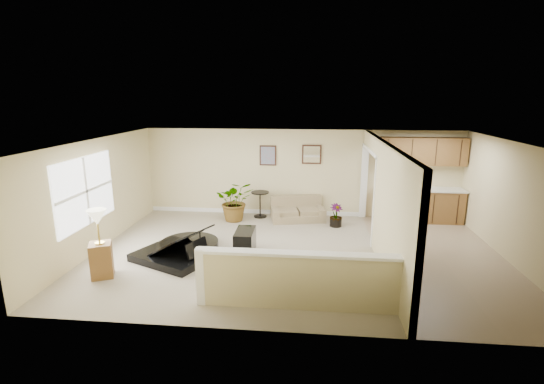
# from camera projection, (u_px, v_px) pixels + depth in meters

# --- Properties ---
(floor) EXTENTS (9.00, 9.00, 0.00)m
(floor) POSITION_uv_depth(u_px,v_px,m) (296.00, 254.00, 8.76)
(floor) COLOR tan
(floor) RESTS_ON ground
(back_wall) EXTENTS (9.00, 0.04, 2.50)m
(back_wall) POSITION_uv_depth(u_px,v_px,m) (301.00, 173.00, 11.36)
(back_wall) COLOR beige
(back_wall) RESTS_ON floor
(front_wall) EXTENTS (9.00, 0.04, 2.50)m
(front_wall) POSITION_uv_depth(u_px,v_px,m) (289.00, 254.00, 5.56)
(front_wall) COLOR beige
(front_wall) RESTS_ON floor
(left_wall) EXTENTS (0.04, 6.00, 2.50)m
(left_wall) POSITION_uv_depth(u_px,v_px,m) (98.00, 195.00, 8.90)
(left_wall) COLOR beige
(left_wall) RESTS_ON floor
(right_wall) EXTENTS (0.04, 6.00, 2.50)m
(right_wall) POSITION_uv_depth(u_px,v_px,m) (517.00, 205.00, 8.03)
(right_wall) COLOR beige
(right_wall) RESTS_ON floor
(ceiling) EXTENTS (9.00, 6.00, 0.04)m
(ceiling) POSITION_uv_depth(u_px,v_px,m) (298.00, 142.00, 8.16)
(ceiling) COLOR beige
(ceiling) RESTS_ON back_wall
(kitchen_vinyl) EXTENTS (2.70, 6.00, 0.01)m
(kitchen_vinyl) POSITION_uv_depth(u_px,v_px,m) (442.00, 259.00, 8.46)
(kitchen_vinyl) COLOR gray
(kitchen_vinyl) RESTS_ON floor
(interior_partition) EXTENTS (0.18, 5.99, 2.50)m
(interior_partition) POSITION_uv_depth(u_px,v_px,m) (380.00, 200.00, 8.54)
(interior_partition) COLOR beige
(interior_partition) RESTS_ON floor
(pony_half_wall) EXTENTS (3.42, 0.22, 1.00)m
(pony_half_wall) POSITION_uv_depth(u_px,v_px,m) (295.00, 279.00, 6.41)
(pony_half_wall) COLOR beige
(pony_half_wall) RESTS_ON floor
(left_window) EXTENTS (0.05, 2.15, 1.45)m
(left_window) POSITION_uv_depth(u_px,v_px,m) (85.00, 191.00, 8.36)
(left_window) COLOR white
(left_window) RESTS_ON left_wall
(wall_art_left) EXTENTS (0.48, 0.04, 0.58)m
(wall_art_left) POSITION_uv_depth(u_px,v_px,m) (268.00, 155.00, 11.30)
(wall_art_left) COLOR #361D13
(wall_art_left) RESTS_ON back_wall
(wall_mirror) EXTENTS (0.55, 0.04, 0.55)m
(wall_mirror) POSITION_uv_depth(u_px,v_px,m) (312.00, 154.00, 11.17)
(wall_mirror) COLOR #361D13
(wall_mirror) RESTS_ON back_wall
(kitchen_cabinets) EXTENTS (2.36, 0.65, 2.33)m
(kitchen_cabinets) POSITION_uv_depth(u_px,v_px,m) (416.00, 191.00, 10.88)
(kitchen_cabinets) COLOR brown
(kitchen_cabinets) RESTS_ON floor
(piano) EXTENTS (2.24, 2.19, 1.48)m
(piano) POSITION_uv_depth(u_px,v_px,m) (176.00, 229.00, 8.53)
(piano) COLOR black
(piano) RESTS_ON floor
(piano_bench) EXTENTS (0.41, 0.80, 0.53)m
(piano_bench) POSITION_uv_depth(u_px,v_px,m) (245.00, 242.00, 8.75)
(piano_bench) COLOR black
(piano_bench) RESTS_ON floor
(loveseat) EXTENTS (1.63, 1.11, 0.84)m
(loveseat) POSITION_uv_depth(u_px,v_px,m) (298.00, 208.00, 11.13)
(loveseat) COLOR #96835F
(loveseat) RESTS_ON floor
(accent_table) EXTENTS (0.51, 0.51, 0.75)m
(accent_table) POSITION_uv_depth(u_px,v_px,m) (260.00, 201.00, 11.32)
(accent_table) COLOR black
(accent_table) RESTS_ON floor
(palm_plant) EXTENTS (1.20, 1.10, 1.14)m
(palm_plant) POSITION_uv_depth(u_px,v_px,m) (235.00, 201.00, 10.98)
(palm_plant) COLOR black
(palm_plant) RESTS_ON floor
(small_plant) EXTENTS (0.46, 0.46, 0.62)m
(small_plant) POSITION_uv_depth(u_px,v_px,m) (336.00, 217.00, 10.55)
(small_plant) COLOR black
(small_plant) RESTS_ON floor
(lamp_stand) EXTENTS (0.53, 0.53, 1.35)m
(lamp_stand) POSITION_uv_depth(u_px,v_px,m) (100.00, 249.00, 7.54)
(lamp_stand) COLOR brown
(lamp_stand) RESTS_ON floor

